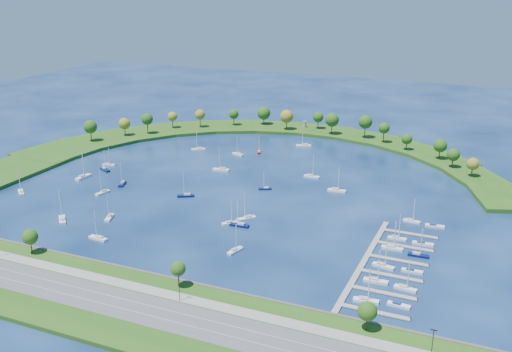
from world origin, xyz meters
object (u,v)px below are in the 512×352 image
at_px(moored_boat_10, 238,154).
at_px(docked_boat_5, 412,271).
at_px(moored_boat_5, 230,222).
at_px(moored_boat_11, 240,224).
at_px(moored_boat_7, 62,219).
at_px(docked_boat_10, 412,220).
at_px(moored_boat_12, 109,164).
at_px(docked_boat_7, 418,254).
at_px(docked_boat_4, 383,265).
at_px(moored_boat_8, 105,169).
at_px(moored_boat_15, 103,192).
at_px(moored_boat_18, 122,183).
at_px(moored_boat_1, 109,217).
at_px(moored_boat_2, 337,190).
at_px(moored_boat_13, 246,218).
at_px(docked_boat_1, 399,305).
at_px(moored_boat_0, 304,145).
at_px(moored_boat_16, 259,151).
at_px(docked_boat_0, 366,300).
at_px(moored_boat_3, 235,250).
at_px(moored_boat_20, 221,169).
at_px(docked_boat_6, 392,247).
at_px(moored_boat_4, 312,176).
at_px(moored_boat_21, 83,177).
at_px(harbor_tower, 305,124).
at_px(moored_boat_17, 265,188).
at_px(dock_system, 383,266).
at_px(moored_boat_9, 21,192).
at_px(moored_boat_14, 198,149).
at_px(docked_boat_11, 435,226).
at_px(moored_boat_6, 98,238).
at_px(docked_boat_3, 405,288).
at_px(moored_boat_19, 186,195).
at_px(docked_boat_8, 397,238).
at_px(docked_boat_2, 376,280).

relative_size(moored_boat_10, docked_boat_5, 1.48).
relative_size(moored_boat_5, moored_boat_11, 0.88).
relative_size(moored_boat_7, docked_boat_10, 1.28).
relative_size(moored_boat_10, moored_boat_12, 1.09).
bearing_deg(docked_boat_7, docked_boat_4, -128.35).
xyz_separation_m(moored_boat_8, docked_boat_5, (175.96, -52.44, -0.33)).
distance_m(moored_boat_15, moored_boat_18, 14.56).
height_order(moored_boat_1, moored_boat_2, moored_boat_2).
xyz_separation_m(moored_boat_13, docked_boat_1, (75.59, -46.07, -0.37)).
height_order(moored_boat_0, moored_boat_16, moored_boat_0).
relative_size(moored_boat_10, docked_boat_0, 0.92).
xyz_separation_m(moored_boat_12, docked_boat_5, (179.56, -60.48, -0.29)).
xyz_separation_m(moored_boat_3, docked_boat_4, (55.85, 10.20, 0.02)).
bearing_deg(moored_boat_20, moored_boat_8, 13.92).
bearing_deg(moored_boat_10, moored_boat_7, 96.92).
relative_size(moored_boat_13, moored_boat_20, 0.97).
bearing_deg(moored_boat_11, docked_boat_6, 179.74).
distance_m(moored_boat_4, moored_boat_10, 58.11).
bearing_deg(moored_boat_21, docked_boat_1, -105.43).
xyz_separation_m(moored_boat_4, docked_boat_7, (67.44, -72.71, -0.02)).
bearing_deg(docked_boat_1, harbor_tower, 120.14).
bearing_deg(moored_boat_17, moored_boat_11, 71.30).
distance_m(harbor_tower, moored_boat_2, 123.53).
relative_size(moored_boat_20, docked_boat_4, 1.10).
xyz_separation_m(dock_system, moored_boat_3, (-55.63, -11.01, 0.54)).
xyz_separation_m(moored_boat_15, moored_boat_16, (43.00, 95.99, -0.03)).
bearing_deg(moored_boat_13, docked_boat_4, 111.41).
xyz_separation_m(moored_boat_9, moored_boat_21, (13.29, 30.72, 0.07)).
relative_size(moored_boat_5, moored_boat_14, 0.87).
xyz_separation_m(moored_boat_10, moored_boat_13, (45.60, -88.23, 0.05)).
relative_size(moored_boat_18, docked_boat_11, 1.41).
bearing_deg(moored_boat_21, docked_boat_10, -82.84).
height_order(moored_boat_6, moored_boat_11, moored_boat_6).
bearing_deg(docked_boat_0, moored_boat_11, 140.51).
bearing_deg(docked_boat_3, moored_boat_20, 148.93).
relative_size(moored_boat_5, moored_boat_15, 0.94).
relative_size(moored_boat_7, moored_boat_16, 1.34).
bearing_deg(moored_boat_12, moored_boat_16, 24.74).
relative_size(moored_boat_6, moored_boat_19, 1.03).
bearing_deg(moored_boat_20, moored_boat_17, 142.45).
bearing_deg(moored_boat_17, moored_boat_16, -92.15).
bearing_deg(docked_boat_10, moored_boat_5, -151.58).
bearing_deg(docked_boat_10, docked_boat_5, -76.81).
distance_m(moored_boat_11, docked_boat_6, 64.88).
relative_size(moored_boat_16, docked_boat_4, 0.85).
xyz_separation_m(moored_boat_3, moored_boat_19, (-48.14, 45.18, 0.02)).
relative_size(moored_boat_0, docked_boat_6, 1.13).
bearing_deg(docked_boat_6, docked_boat_8, 87.48).
distance_m(moored_boat_20, docked_boat_2, 139.76).
bearing_deg(moored_boat_14, dock_system, 109.53).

